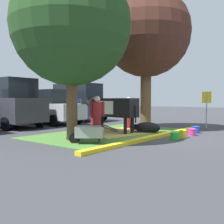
# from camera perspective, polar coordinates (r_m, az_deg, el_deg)

# --- Properties ---
(ground_plane) EXTENTS (80.00, 80.00, 0.00)m
(ground_plane) POSITION_cam_1_polar(r_m,az_deg,el_deg) (10.66, 8.65, -5.14)
(ground_plane) COLOR #38383D
(grass_island) EXTENTS (7.06, 4.06, 0.02)m
(grass_island) POSITION_cam_1_polar(r_m,az_deg,el_deg) (11.38, -0.11, -4.56)
(grass_island) COLOR #477A33
(grass_island) RESTS_ON ground
(curb_yellow) EXTENTS (8.26, 0.24, 0.12)m
(curb_yellow) POSITION_cam_1_polar(r_m,az_deg,el_deg) (10.17, 9.59, -5.19)
(curb_yellow) COLOR yellow
(curb_yellow) RESTS_ON ground
(hay_bedding) EXTENTS (3.59, 2.95, 0.04)m
(hay_bedding) POSITION_cam_1_polar(r_m,az_deg,el_deg) (11.53, 1.17, -4.39)
(hay_bedding) COLOR tan
(hay_bedding) RESTS_ON ground
(shade_tree_left) EXTENTS (4.18, 4.18, 6.11)m
(shade_tree_left) POSITION_cam_1_polar(r_m,az_deg,el_deg) (9.79, -8.74, 17.82)
(shade_tree_left) COLOR brown
(shade_tree_left) RESTS_ON ground
(shade_tree_right) EXTENTS (4.29, 4.29, 6.84)m
(shade_tree_right) POSITION_cam_1_polar(r_m,az_deg,el_deg) (13.50, 7.35, 16.45)
(shade_tree_right) COLOR brown
(shade_tree_right) RESTS_ON ground
(cow_holstein) EXTENTS (0.77, 3.14, 1.54)m
(cow_holstein) POSITION_cam_1_polar(r_m,az_deg,el_deg) (11.60, -0.20, 0.93)
(cow_holstein) COLOR black
(cow_holstein) RESTS_ON ground
(calf_lying) EXTENTS (0.84, 1.33, 0.48)m
(calf_lying) POSITION_cam_1_polar(r_m,az_deg,el_deg) (11.48, 7.44, -3.37)
(calf_lying) COLOR black
(calf_lying) RESTS_ON ground
(person_handler) EXTENTS (0.53, 0.34, 1.53)m
(person_handler) POSITION_cam_1_polar(r_m,az_deg,el_deg) (12.80, -4.03, -0.15)
(person_handler) COLOR maroon
(person_handler) RESTS_ON ground
(person_visitor_near) EXTENTS (0.35, 0.44, 1.58)m
(person_visitor_near) POSITION_cam_1_polar(r_m,az_deg,el_deg) (9.61, -3.19, -0.91)
(person_visitor_near) COLOR maroon
(person_visitor_near) RESTS_ON ground
(person_visitor_far) EXTENTS (0.34, 0.47, 1.59)m
(person_visitor_far) POSITION_cam_1_polar(r_m,az_deg,el_deg) (13.08, 3.63, 0.07)
(person_visitor_far) COLOR maroon
(person_visitor_far) RESTS_ON ground
(wheelbarrow) EXTENTS (1.23, 1.47, 0.63)m
(wheelbarrow) POSITION_cam_1_polar(r_m,az_deg,el_deg) (8.71, -4.96, -4.32)
(wheelbarrow) COLOR gray
(wheelbarrow) RESTS_ON ground
(parking_sign) EXTENTS (0.15, 0.44, 1.84)m
(parking_sign) POSITION_cam_1_polar(r_m,az_deg,el_deg) (13.98, 19.69, 1.93)
(parking_sign) COLOR #99999E
(parking_sign) RESTS_ON ground
(bucket_green) EXTENTS (0.34, 0.34, 0.28)m
(bucket_green) POSITION_cam_1_polar(r_m,az_deg,el_deg) (9.78, 13.38, -5.03)
(bucket_green) COLOR green
(bucket_green) RESTS_ON ground
(bucket_yellow) EXTENTS (0.29, 0.29, 0.30)m
(bucket_yellow) POSITION_cam_1_polar(r_m,az_deg,el_deg) (10.37, 15.01, -4.55)
(bucket_yellow) COLOR yellow
(bucket_yellow) RESTS_ON ground
(bucket_pink) EXTENTS (0.33, 0.33, 0.28)m
(bucket_pink) POSITION_cam_1_polar(r_m,az_deg,el_deg) (11.14, 16.78, -4.14)
(bucket_pink) COLOR #EA3893
(bucket_pink) RESTS_ON ground
(bucket_blue) EXTENTS (0.34, 0.34, 0.30)m
(bucket_blue) POSITION_cam_1_polar(r_m,az_deg,el_deg) (12.02, 17.58, -3.61)
(bucket_blue) COLOR blue
(bucket_blue) RESTS_ON ground
(suv_dark_grey) EXTENTS (2.14, 4.61, 2.52)m
(suv_dark_grey) POSITION_cam_1_polar(r_m,az_deg,el_deg) (15.00, -21.68, 1.83)
(suv_dark_grey) COLOR #3D3D42
(suv_dark_grey) RESTS_ON ground
(sedan_silver) EXTENTS (2.04, 4.41, 2.02)m
(sedan_silver) POSITION_cam_1_polar(r_m,az_deg,el_deg) (16.12, -13.18, 0.99)
(sedan_silver) COLOR silver
(sedan_silver) RESTS_ON ground
(suv_black) EXTENTS (2.14, 4.61, 2.52)m
(suv_black) POSITION_cam_1_polar(r_m,az_deg,el_deg) (18.44, -7.41, 2.13)
(suv_black) COLOR navy
(suv_black) RESTS_ON ground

